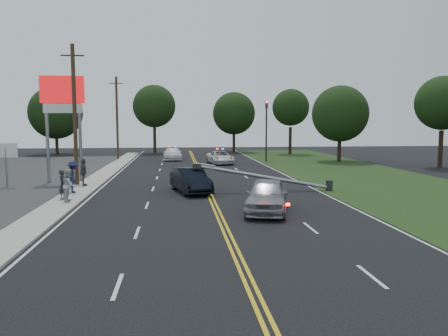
{
  "coord_description": "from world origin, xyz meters",
  "views": [
    {
      "loc": [
        -2.0,
        -20.01,
        4.57
      ],
      "look_at": [
        0.91,
        7.11,
        1.7
      ],
      "focal_mm": 35.0,
      "sensor_mm": 36.0,
      "label": 1
    }
  ],
  "objects": [
    {
      "name": "utility_pole_far",
      "position": [
        -9.2,
        34.0,
        5.08
      ],
      "size": [
        1.6,
        0.28,
        10.0
      ],
      "color": "#382619",
      "rests_on": "ground"
    },
    {
      "name": "small_sign",
      "position": [
        -14.0,
        12.0,
        2.33
      ],
      "size": [
        1.6,
        0.14,
        3.1
      ],
      "color": "gray",
      "rests_on": "ground"
    },
    {
      "name": "bystander_c",
      "position": [
        -8.57,
        8.24,
        1.13
      ],
      "size": [
        1.07,
        1.45,
        2.01
      ],
      "primitive_type": "imported",
      "rotation": [
        0.0,
        0.0,
        1.84
      ],
      "color": "#1B1F43",
      "rests_on": "sidewalk"
    },
    {
      "name": "sidewalk",
      "position": [
        -8.4,
        10.0,
        0.06
      ],
      "size": [
        1.8,
        70.0,
        0.12
      ],
      "primitive_type": "cube",
      "color": "#A8A498",
      "rests_on": "ground"
    },
    {
      "name": "grass_verge",
      "position": [
        13.5,
        10.0,
        0.01
      ],
      "size": [
        12.0,
        80.0,
        0.01
      ],
      "primitive_type": "cube",
      "color": "#1D3414",
      "rests_on": "ground"
    },
    {
      "name": "bystander_b",
      "position": [
        -8.09,
        5.14,
        1.04
      ],
      "size": [
        0.71,
        0.9,
        1.84
      ],
      "primitive_type": "imported",
      "rotation": [
        0.0,
        0.0,
        1.59
      ],
      "color": "#ADAEB2",
      "rests_on": "sidewalk"
    },
    {
      "name": "centerline_yellow",
      "position": [
        0.0,
        10.0,
        0.01
      ],
      "size": [
        0.36,
        80.0,
        0.0
      ],
      "primitive_type": "cube",
      "color": "gold",
      "rests_on": "ground"
    },
    {
      "name": "traffic_signal",
      "position": [
        8.3,
        30.0,
        4.21
      ],
      "size": [
        0.28,
        0.41,
        7.05
      ],
      "color": "#2D2D30",
      "rests_on": "ground"
    },
    {
      "name": "bystander_a",
      "position": [
        -8.64,
        5.93,
        0.97
      ],
      "size": [
        0.52,
        0.69,
        1.7
      ],
      "primitive_type": "imported",
      "rotation": [
        0.0,
        0.0,
        1.38
      ],
      "color": "#212228",
      "rests_on": "sidewalk"
    },
    {
      "name": "emergency_b",
      "position": [
        -2.59,
        33.37,
        0.76
      ],
      "size": [
        2.26,
        5.32,
        1.53
      ],
      "primitive_type": "imported",
      "rotation": [
        0.0,
        0.0,
        0.02
      ],
      "color": "white",
      "rests_on": "ground"
    },
    {
      "name": "tree_6",
      "position": [
        -5.33,
        45.37,
        6.9
      ],
      "size": [
        6.24,
        6.24,
        10.04
      ],
      "color": "black",
      "rests_on": "ground"
    },
    {
      "name": "pylon_sign",
      "position": [
        -10.5,
        14.0,
        6.0
      ],
      "size": [
        3.2,
        0.35,
        8.0
      ],
      "color": "gray",
      "rests_on": "ground"
    },
    {
      "name": "fallen_streetlight",
      "position": [
        4.19,
        8.0,
        0.92
      ],
      "size": [
        9.36,
        0.44,
        1.91
      ],
      "color": "#2D2D30",
      "rests_on": "ground"
    },
    {
      "name": "utility_pole_mid",
      "position": [
        -9.2,
        12.0,
        5.08
      ],
      "size": [
        1.6,
        0.28,
        10.0
      ],
      "color": "#382619",
      "rests_on": "ground"
    },
    {
      "name": "emergency_a",
      "position": [
        2.67,
        27.76,
        0.7
      ],
      "size": [
        2.99,
        5.33,
        1.41
      ],
      "primitive_type": "imported",
      "rotation": [
        0.0,
        0.0,
        0.13
      ],
      "color": "silver",
      "rests_on": "ground"
    },
    {
      "name": "tree_13",
      "position": [
        24.22,
        21.05,
        6.44
      ],
      "size": [
        5.35,
        5.35,
        9.14
      ],
      "color": "black",
      "rests_on": "ground"
    },
    {
      "name": "tree_5",
      "position": [
        -19.1,
        44.38,
        5.91
      ],
      "size": [
        7.43,
        7.43,
        9.63
      ],
      "color": "black",
      "rests_on": "ground"
    },
    {
      "name": "ground",
      "position": [
        0.0,
        0.0,
        0.0
      ],
      "size": [
        120.0,
        120.0,
        0.0
      ],
      "primitive_type": "plane",
      "color": "black",
      "rests_on": "ground"
    },
    {
      "name": "crashed_sedan",
      "position": [
        -1.17,
        8.25,
        0.8
      ],
      "size": [
        2.81,
        5.1,
        1.59
      ],
      "primitive_type": "imported",
      "rotation": [
        0.0,
        0.0,
        0.25
      ],
      "color": "black",
      "rests_on": "ground"
    },
    {
      "name": "waiting_sedan",
      "position": [
        2.51,
        1.55,
        0.85
      ],
      "size": [
        3.24,
        5.35,
        1.7
      ],
      "primitive_type": "imported",
      "rotation": [
        0.0,
        0.0,
        -0.26
      ],
      "color": "#94959B",
      "rests_on": "ground"
    },
    {
      "name": "bystander_d",
      "position": [
        -8.57,
        11.24,
        1.07
      ],
      "size": [
        0.67,
        1.19,
        1.91
      ],
      "primitive_type": "imported",
      "rotation": [
        0.0,
        0.0,
        1.76
      ],
      "color": "#4F423F",
      "rests_on": "sidewalk"
    },
    {
      "name": "tree_8",
      "position": [
        14.14,
        41.32,
        6.65
      ],
      "size": [
        5.25,
        5.25,
        9.29
      ],
      "color": "black",
      "rests_on": "ground"
    },
    {
      "name": "tree_7",
      "position": [
        6.66,
        46.64,
        5.91
      ],
      "size": [
        6.48,
        6.48,
        9.16
      ],
      "color": "black",
      "rests_on": "ground"
    },
    {
      "name": "tree_9",
      "position": [
        16.8,
        29.12,
        5.54
      ],
      "size": [
        6.5,
        6.5,
        8.8
      ],
      "color": "black",
      "rests_on": "ground"
    }
  ]
}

